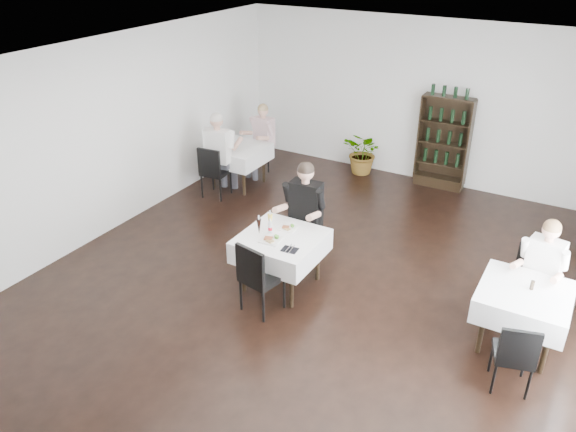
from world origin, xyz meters
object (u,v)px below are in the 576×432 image
at_px(wine_shelf, 443,144).
at_px(potted_tree, 364,153).
at_px(main_table, 281,246).
at_px(diner_main, 303,209).

relative_size(wine_shelf, potted_tree, 2.03).
bearing_deg(main_table, wine_shelf, 78.22).
xyz_separation_m(main_table, potted_tree, (-0.57, 4.18, -0.19)).
bearing_deg(diner_main, potted_tree, 99.16).
xyz_separation_m(main_table, diner_main, (0.00, 0.59, 0.30)).
relative_size(main_table, potted_tree, 1.20).
bearing_deg(main_table, diner_main, 89.61).
bearing_deg(potted_tree, diner_main, -80.84).
distance_m(wine_shelf, diner_main, 3.83).
distance_m(potted_tree, diner_main, 3.67).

